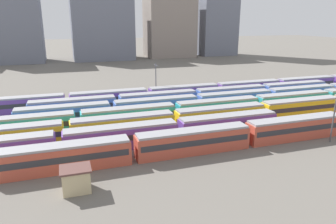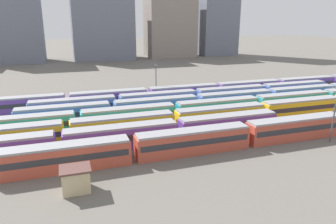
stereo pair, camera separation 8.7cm
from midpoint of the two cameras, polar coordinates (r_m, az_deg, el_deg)
ground_plane at (r=60.36m, az=-16.58°, el=-3.38°), size 600.00×600.00×0.00m
train_track_0 at (r=52.68m, az=14.17°, el=-3.89°), size 74.70×3.06×3.75m
train_track_1 at (r=50.52m, az=-8.35°, el=-4.44°), size 55.80×3.06×3.75m
train_track_2 at (r=66.26m, az=16.78°, el=0.09°), size 112.50×3.06×3.75m
train_track_3 at (r=66.80m, az=9.04°, el=0.72°), size 93.60×3.06×3.75m
train_track_4 at (r=79.59m, az=17.93°, el=2.66°), size 112.50×3.06×3.75m
train_track_5 at (r=75.70m, az=5.16°, el=2.72°), size 74.70×3.06×3.75m
train_track_6 at (r=83.77m, az=9.02°, el=3.92°), size 112.50×3.06×3.75m
catenary_pole_0 at (r=57.99m, az=28.02°, el=0.15°), size 0.24×3.20×9.75m
catenary_pole_1 at (r=79.88m, az=-2.16°, el=5.96°), size 0.24×3.20×9.44m
signal_hut at (r=39.63m, az=-16.30°, el=-11.61°), size 3.60×3.00×3.04m
distant_building_1 at (r=168.41m, az=-26.00°, el=13.53°), size 24.32×20.60×31.94m
distant_building_2 at (r=168.34m, az=-11.84°, el=14.82°), size 29.81×21.82×32.09m
distant_building_3 at (r=176.33m, az=0.35°, el=15.41°), size 25.36×18.33×33.36m
distant_building_4 at (r=187.53m, az=9.13°, el=18.24°), size 20.64×13.77×52.77m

